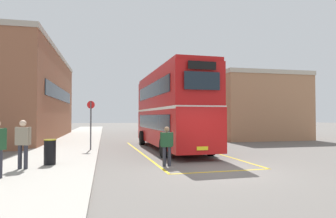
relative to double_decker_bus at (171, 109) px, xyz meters
The scene contains 11 objects.
ground_plane 7.58m from the double_decker_bus, 88.48° to the left, with size 135.60×135.60×0.00m, color #66605B.
sidewalk_left 11.70m from the double_decker_bus, 123.46° to the left, with size 4.00×57.60×0.14m, color #A39E93.
brick_building_left 15.10m from the double_decker_bus, 137.09° to the left, with size 6.33×18.52×7.70m.
depot_building_right 13.70m from the double_decker_bus, 45.86° to the left, with size 7.83×12.36×5.88m.
double_decker_bus is the anchor object (origin of this frame).
single_deck_bus 19.00m from the double_decker_bus, 79.60° to the left, with size 3.61×9.64×3.02m.
pedestrian_boarding 6.17m from the double_decker_bus, 104.50° to the right, with size 0.54×0.27×1.61m.
pedestrian_waiting_near 9.21m from the double_decker_bus, 138.78° to the right, with size 0.56×0.37×1.76m.
litter_bin 8.23m from the double_decker_bus, 139.25° to the right, with size 0.47×0.47×0.99m.
bus_stop_sign 4.81m from the double_decker_bus, behind, with size 0.44×0.12×2.78m.
bay_marking_yellow 3.17m from the double_decker_bus, 88.98° to the right, with size 4.60×12.75×0.01m.
Camera 1 is at (-4.17, -10.04, 2.02)m, focal length 30.82 mm.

